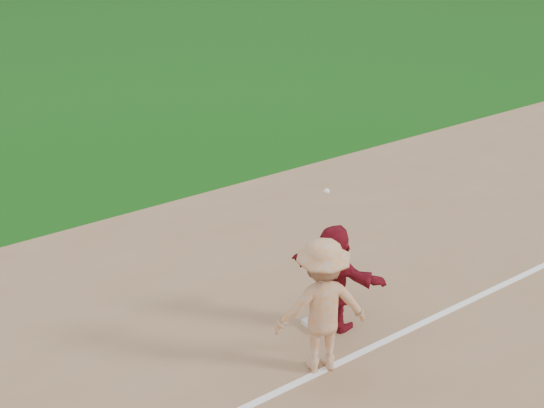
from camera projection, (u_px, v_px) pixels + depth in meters
ground at (332, 322)px, 9.80m from camera, size 160.00×160.00×0.00m
foul_line at (370, 348)px, 9.19m from camera, size 60.00×0.10×0.01m
first_base at (318, 323)px, 9.66m from camera, size 0.36×0.36×0.08m
base_runner at (333, 277)px, 9.37m from camera, size 0.98×1.52×1.56m
first_base_play at (322, 306)px, 8.48m from camera, size 1.35×1.06×2.33m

